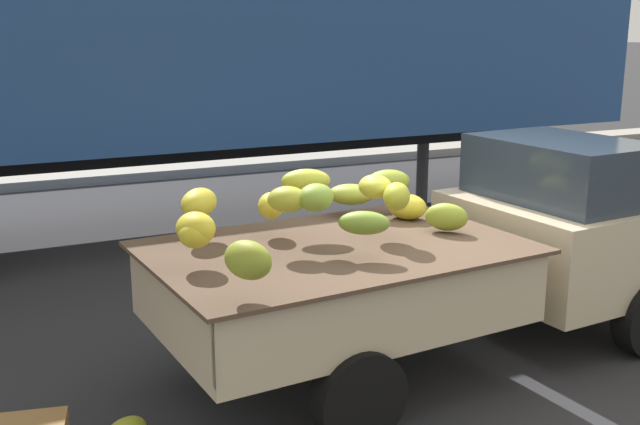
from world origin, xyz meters
TOP-DOWN VIEW (x-y plane):
  - ground at (0.00, 0.00)m, footprint 220.00×220.00m
  - curb_strip at (0.00, 8.83)m, footprint 80.00×0.80m
  - pickup_truck at (0.93, 0.22)m, footprint 4.85×2.12m
  - semi_trailer at (-0.38, 4.91)m, footprint 12.05×2.84m

SIDE VIEW (x-z plane):
  - ground at x=0.00m, z-range 0.00..0.00m
  - curb_strip at x=0.00m, z-range 0.00..0.16m
  - pickup_truck at x=0.93m, z-range 0.04..1.74m
  - semi_trailer at x=-0.38m, z-range 0.57..4.52m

